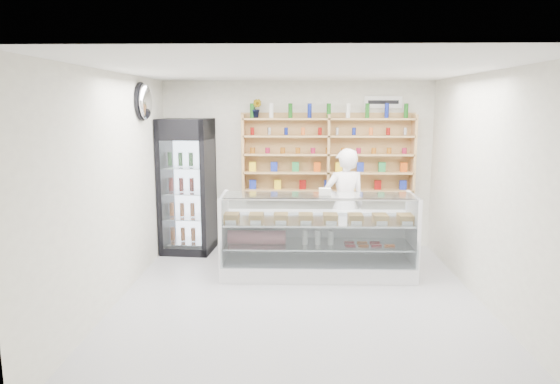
{
  "coord_description": "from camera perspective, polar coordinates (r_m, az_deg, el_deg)",
  "views": [
    {
      "loc": [
        -0.09,
        -5.89,
        2.4
      ],
      "look_at": [
        -0.26,
        0.9,
        1.22
      ],
      "focal_mm": 32.0,
      "sensor_mm": 36.0,
      "label": 1
    }
  ],
  "objects": [
    {
      "name": "room",
      "position": [
        5.97,
        2.26,
        0.24
      ],
      "size": [
        5.0,
        5.0,
        5.0
      ],
      "color": "#9D9DA2",
      "rests_on": "ground"
    },
    {
      "name": "shop_worker",
      "position": [
        7.73,
        7.39,
        -1.53
      ],
      "size": [
        0.71,
        0.54,
        1.76
      ],
      "primitive_type": "imported",
      "rotation": [
        0.0,
        0.0,
        3.34
      ],
      "color": "white",
      "rests_on": "floor"
    },
    {
      "name": "wall_shelving",
      "position": [
        8.29,
        5.51,
        4.26
      ],
      "size": [
        2.84,
        0.28,
        1.33
      ],
      "color": "tan",
      "rests_on": "back_wall"
    },
    {
      "name": "potted_plant",
      "position": [
        8.25,
        -2.7,
        9.52
      ],
      "size": [
        0.2,
        0.18,
        0.31
      ],
      "primitive_type": "imported",
      "rotation": [
        0.0,
        0.0,
        -0.35
      ],
      "color": "#1E6626",
      "rests_on": "wall_shelving"
    },
    {
      "name": "display_counter",
      "position": [
        7.16,
        4.29,
        -6.92
      ],
      "size": [
        2.71,
        0.81,
        1.18
      ],
      "color": "white",
      "rests_on": "floor"
    },
    {
      "name": "drinks_cooler",
      "position": [
        8.31,
        -10.52,
        0.7
      ],
      "size": [
        0.85,
        0.83,
        2.19
      ],
      "rotation": [
        0.0,
        0.0,
        -0.09
      ],
      "color": "black",
      "rests_on": "floor"
    },
    {
      "name": "security_mirror",
      "position": [
        7.39,
        -15.17,
        9.94
      ],
      "size": [
        0.15,
        0.5,
        0.5
      ],
      "primitive_type": "ellipsoid",
      "color": "silver",
      "rests_on": "left_wall"
    },
    {
      "name": "wall_sign",
      "position": [
        8.49,
        11.72,
        10.02
      ],
      "size": [
        0.62,
        0.03,
        0.2
      ],
      "primitive_type": "cube",
      "color": "white",
      "rests_on": "back_wall"
    }
  ]
}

